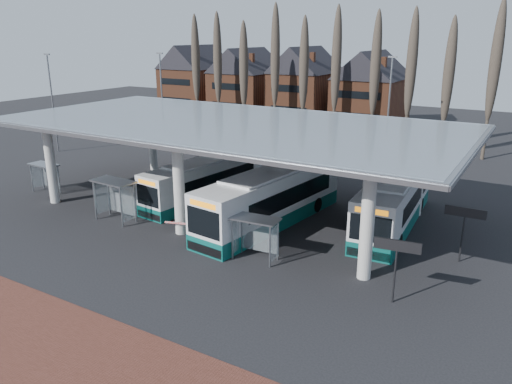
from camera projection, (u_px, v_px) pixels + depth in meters
The scene contains 16 objects.
ground at pixel (155, 247), 29.63m from camera, with size 140.00×140.00×0.00m, color black.
station_canopy at pixel (228, 131), 34.48m from camera, with size 32.00×16.00×6.34m.
poplar_row at pixel (355, 66), 54.06m from camera, with size 45.10×1.10×14.50m.
townhouse_row at pixel (275, 79), 71.58m from camera, with size 36.80×10.30×12.25m.
lamp_post_a at pixel (162, 98), 54.79m from camera, with size 0.80×0.16×10.17m.
lamp_post_b at pixel (388, 110), 46.45m from camera, with size 0.80×0.16×10.17m.
lamp_post_d at pixel (52, 101), 52.10m from camera, with size 0.80×0.16×10.17m.
bus_1 at pixel (205, 181), 37.72m from camera, with size 3.68×11.43×3.12m.
bus_2 at pixel (272, 199), 32.89m from camera, with size 4.30×13.26×3.62m.
bus_3 at pixel (394, 201), 32.62m from camera, with size 3.40×12.43×3.41m.
shelter_0 at pixel (46, 171), 39.46m from camera, with size 2.56×1.39×2.32m.
shelter_1 at pixel (116, 191), 33.33m from camera, with size 3.10×1.66×2.81m.
shelter_2 at pixel (256, 229), 27.53m from camera, with size 2.77×1.54×2.48m.
info_sign_0 at pixel (397, 250), 22.71m from camera, with size 2.12×0.40×3.16m.
info_sign_1 at pixel (465, 217), 26.90m from camera, with size 2.13×0.19×3.17m.
barrier at pixel (181, 224), 31.06m from camera, with size 1.91×0.80×0.98m.
Camera 1 is at (19.04, -20.41, 12.06)m, focal length 35.00 mm.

